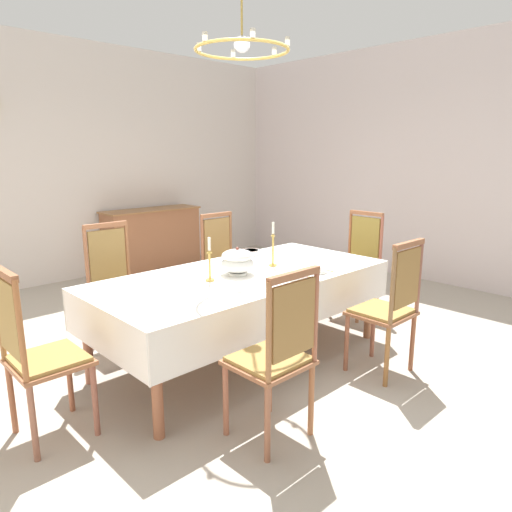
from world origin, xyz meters
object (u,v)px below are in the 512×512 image
object	(u,v)px
soup_tureen	(237,261)
candlestick_east	(273,248)
chair_north_b	(225,262)
sideboard	(152,239)
chandelier	(242,49)
chair_south_a	(276,353)
chair_north_a	(116,284)
chair_head_west	(37,351)
spoon_primary	(323,269)
chair_head_east	(357,262)
bowl_far_left	(250,252)
candlestick_west	(210,264)
dining_table	(243,282)
bowl_near_right	(298,277)
spoon_secondary	(304,276)
bowl_near_left	(317,270)
chair_south_b	(389,305)

from	to	relation	value
soup_tureen	candlestick_east	distance (m)	0.41
chair_north_b	sideboard	xyz separation A→B (m)	(0.46, 2.21, -0.11)
chandelier	chair_south_a	bearing A→B (deg)	-122.72
chair_north_a	chair_head_west	world-z (taller)	chair_north_a
spoon_primary	soup_tureen	bearing A→B (deg)	154.04
chair_south_a	chair_head_east	xyz separation A→B (m)	(2.28, 0.98, 0.01)
bowl_far_left	candlestick_west	bearing A→B (deg)	-151.51
chair_head_west	candlestick_west	xyz separation A→B (m)	(1.30, -0.00, 0.31)
chair_south_a	chair_north_b	distance (m)	2.33
chair_north_b	sideboard	bearing A→B (deg)	-101.75
dining_table	soup_tureen	bearing A→B (deg)	180.00
chair_north_a	candlestick_west	bearing A→B (deg)	106.15
bowl_near_right	candlestick_east	bearing A→B (deg)	68.46
candlestick_west	sideboard	world-z (taller)	candlestick_west
chair_north_a	sideboard	size ratio (longest dim) A/B	0.77
chair_north_b	candlestick_west	size ratio (longest dim) A/B	3.17
bowl_near_right	bowl_far_left	bearing A→B (deg)	69.32
chair_head_west	chair_north_b	bearing A→B (deg)	113.45
chair_north_a	spoon_primary	xyz separation A→B (m)	(1.20, -1.36, 0.18)
chair_head_east	candlestick_east	distance (m)	1.34
candlestick_west	chandelier	size ratio (longest dim) A/B	0.47
spoon_secondary	chandelier	size ratio (longest dim) A/B	0.25
chair_north_a	bowl_near_right	xyz separation A→B (m)	(0.80, -1.42, 0.19)
spoon_primary	dining_table	bearing A→B (deg)	151.27
chair_south_a	bowl_near_right	size ratio (longest dim) A/B	6.50
bowl_near_left	bowl_far_left	xyz separation A→B (m)	(0.07, 0.87, 0.01)
candlestick_west	bowl_far_left	distance (m)	0.99
sideboard	bowl_near_right	bearing A→B (deg)	75.96
sideboard	chandelier	world-z (taller)	chandelier
bowl_far_left	spoon_primary	bearing A→B (deg)	-86.59
chair_north_a	bowl_near_left	bearing A→B (deg)	127.86
chair_south_a	chair_north_b	size ratio (longest dim) A/B	1.00
bowl_near_right	bowl_far_left	size ratio (longest dim) A/B	0.86
candlestick_west	bowl_near_right	xyz separation A→B (m)	(0.52, -0.44, -0.12)
chair_head_east	soup_tureen	bearing A→B (deg)	90.00
chair_north_a	soup_tureen	size ratio (longest dim) A/B	3.91
chair_north_b	spoon_primary	distance (m)	1.38
chair_head_west	chandelier	distance (m)	2.50
soup_tureen	dining_table	bearing A→B (deg)	0.00
chair_south_b	chair_north_b	bearing A→B (deg)	90.00
chair_south_a	chair_north_a	distance (m)	1.97
spoon_primary	bowl_near_right	bearing A→B (deg)	-166.23
chair_north_b	spoon_primary	size ratio (longest dim) A/B	6.08
chair_head_west	candlestick_east	distance (m)	2.02
chair_north_b	candlestick_east	size ratio (longest dim) A/B	2.81
soup_tureen	chandelier	size ratio (longest dim) A/B	0.39
chair_north_a	soup_tureen	bearing A→B (deg)	119.96
bowl_far_left	spoon_secondary	world-z (taller)	bowl_far_left
chair_south_a	chair_head_west	distance (m)	1.41
candlestick_west	chair_south_b	bearing A→B (deg)	-45.44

